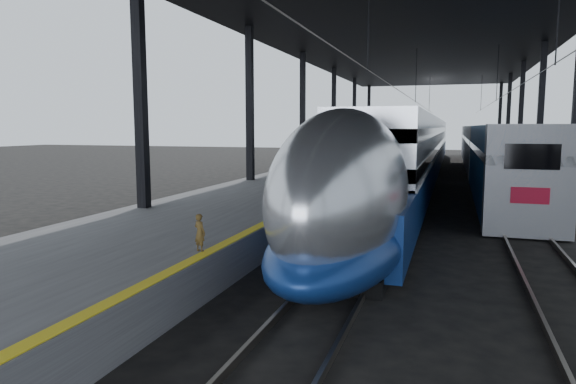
% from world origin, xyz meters
% --- Properties ---
extents(ground, '(160.00, 160.00, 0.00)m').
position_xyz_m(ground, '(0.00, 0.00, 0.00)').
color(ground, black).
rests_on(ground, ground).
extents(platform, '(6.00, 80.00, 1.00)m').
position_xyz_m(platform, '(-3.50, 20.00, 0.50)').
color(platform, '#4C4C4F').
rests_on(platform, ground).
extents(yellow_strip, '(0.30, 80.00, 0.01)m').
position_xyz_m(yellow_strip, '(-0.70, 20.00, 1.00)').
color(yellow_strip, gold).
rests_on(yellow_strip, platform).
extents(rails, '(6.52, 80.00, 0.16)m').
position_xyz_m(rails, '(4.50, 20.00, 0.08)').
color(rails, slate).
rests_on(rails, ground).
extents(canopy, '(18.00, 75.00, 9.47)m').
position_xyz_m(canopy, '(1.90, 20.00, 9.12)').
color(canopy, black).
rests_on(canopy, ground).
extents(tgv_train, '(3.09, 65.20, 4.42)m').
position_xyz_m(tgv_train, '(2.00, 29.36, 2.07)').
color(tgv_train, silver).
rests_on(tgv_train, ground).
extents(second_train, '(2.85, 56.05, 3.92)m').
position_xyz_m(second_train, '(7.00, 35.43, 1.99)').
color(second_train, '#164F92').
rests_on(second_train, ground).
extents(child, '(0.37, 0.31, 0.87)m').
position_xyz_m(child, '(-0.91, -0.19, 1.44)').
color(child, '#533F1B').
rests_on(child, platform).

